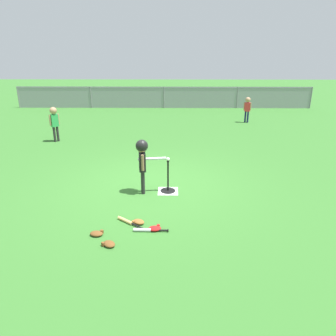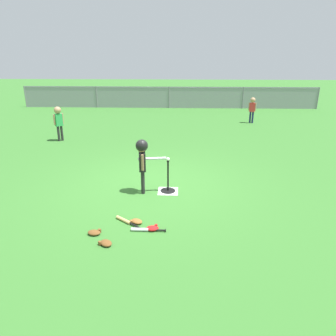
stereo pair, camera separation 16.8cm
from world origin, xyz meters
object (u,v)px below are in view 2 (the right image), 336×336
object	(u,v)px
spare_bat_wood	(126,221)
fielder_deep_left	(59,119)
fielder_deep_center	(252,107)
glove_near_bats	(153,228)
batter_child	(142,155)
baseball_on_tee	(168,159)
glove_by_plate	(106,243)
glove_outfield_drop	(94,232)
batting_tee	(168,186)
glove_tossed_aside	(136,221)
spare_bat_silver	(143,230)

from	to	relation	value
spare_bat_wood	fielder_deep_left	bearing A→B (deg)	120.00
fielder_deep_center	glove_near_bats	size ratio (longest dim) A/B	4.67
batter_child	fielder_deep_left	distance (m)	5.37
baseball_on_tee	glove_near_bats	distance (m)	1.80
glove_by_plate	spare_bat_wood	bearing A→B (deg)	73.50
batter_child	glove_outfield_drop	world-z (taller)	batter_child
batter_child	fielder_deep_left	xyz separation A→B (m)	(-3.36, 4.19, -0.09)
batting_tee	glove_tossed_aside	size ratio (longest dim) A/B	2.64
spare_bat_silver	glove_tossed_aside	world-z (taller)	glove_tossed_aside
fielder_deep_center	glove_outfield_drop	xyz separation A→B (m)	(-4.52, -9.17, -0.67)
batting_tee	glove_by_plate	distance (m)	2.32
batting_tee	spare_bat_silver	distance (m)	1.73
glove_tossed_aside	fielder_deep_left	bearing A→B (deg)	121.42
spare_bat_silver	glove_near_bats	bearing A→B (deg)	16.35
spare_bat_wood	glove_near_bats	xyz separation A→B (m)	(0.50, -0.23, 0.01)
baseball_on_tee	fielder_deep_left	world-z (taller)	fielder_deep_left
glove_near_bats	glove_outfield_drop	bearing A→B (deg)	-169.65
batting_tee	spare_bat_silver	size ratio (longest dim) A/B	1.19
batter_child	glove_tossed_aside	bearing A→B (deg)	-88.99
glove_tossed_aside	glove_by_plate	bearing A→B (deg)	-119.57
baseball_on_tee	glove_near_bats	xyz separation A→B (m)	(-0.21, -1.64, -0.72)
spare_bat_wood	glove_by_plate	size ratio (longest dim) A/B	2.18
fielder_deep_left	glove_tossed_aside	bearing A→B (deg)	-58.58
batter_child	glove_outfield_drop	xyz separation A→B (m)	(-0.64, -1.74, -0.82)
spare_bat_silver	glove_outfield_drop	distance (m)	0.83
batter_child	glove_tossed_aside	xyz separation A→B (m)	(0.02, -1.34, -0.82)
batter_child	batting_tee	bearing A→B (deg)	8.23
spare_bat_silver	glove_near_bats	size ratio (longest dim) A/B	2.57
spare_bat_silver	glove_tossed_aside	xyz separation A→B (m)	(-0.16, 0.27, 0.01)
spare_bat_silver	glove_tossed_aside	bearing A→B (deg)	120.12
glove_by_plate	baseball_on_tee	bearing A→B (deg)	66.68
batting_tee	glove_outfield_drop	bearing A→B (deg)	-122.95
fielder_deep_center	spare_bat_wood	distance (m)	9.67
glove_outfield_drop	fielder_deep_left	bearing A→B (deg)	114.59
spare_bat_silver	fielder_deep_left	bearing A→B (deg)	121.36
fielder_deep_center	glove_outfield_drop	size ratio (longest dim) A/B	4.49
fielder_deep_center	glove_tossed_aside	bearing A→B (deg)	-113.71
baseball_on_tee	spare_bat_silver	world-z (taller)	baseball_on_tee
spare_bat_silver	glove_outfield_drop	bearing A→B (deg)	-170.80
glove_near_bats	glove_by_plate	bearing A→B (deg)	-145.84
batting_tee	fielder_deep_center	bearing A→B (deg)	65.59
batter_child	glove_outfield_drop	bearing A→B (deg)	-110.20
glove_near_bats	spare_bat_silver	bearing A→B (deg)	-163.65
batting_tee	fielder_deep_left	bearing A→B (deg)	133.43
glove_tossed_aside	batter_child	bearing A→B (deg)	91.01
batting_tee	glove_near_bats	size ratio (longest dim) A/B	3.05
baseball_on_tee	glove_tossed_aside	size ratio (longest dim) A/B	0.27
batter_child	glove_tossed_aside	size ratio (longest dim) A/B	4.42
glove_tossed_aside	batting_tee	bearing A→B (deg)	70.04
batting_tee	glove_near_bats	distance (m)	1.66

